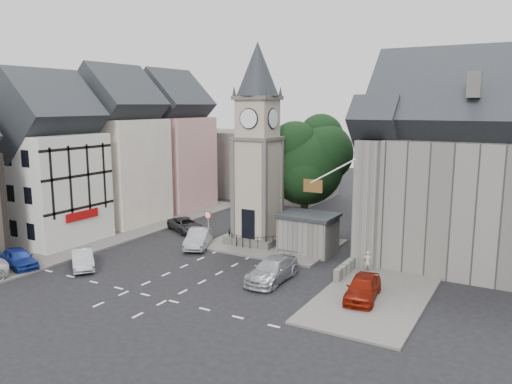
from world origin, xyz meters
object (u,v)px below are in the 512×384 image
Objects in this scene: pedestrian at (367,262)px; car_west_blue at (18,258)px; car_east_red at (363,288)px; stone_shelter at (308,233)px; clock_tower at (257,145)px.

car_west_blue is at bearing -1.23° from pedestrian.
car_west_blue is 0.94× the size of car_east_red.
stone_shelter is 21.18m from car_west_blue.
clock_tower is 12.95m from pedestrian.
stone_shelter is at bearing -5.84° from clock_tower.
car_west_blue is at bearing -172.09° from car_east_red.
pedestrian is (21.77, 11.13, 0.08)m from car_west_blue.
car_west_blue is 2.64× the size of pedestrian.
pedestrian is at bearing -47.66° from car_west_blue.
stone_shelter reaches higher than car_west_blue.
car_west_blue is (-16.30, -13.50, -0.85)m from stone_shelter.
stone_shelter is at bearing 125.48° from car_east_red.
car_east_red is (6.70, -7.23, -0.81)m from stone_shelter.
car_east_red is at bearing 75.88° from pedestrian.
pedestrian is (10.27, -2.86, -7.35)m from clock_tower.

